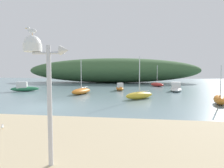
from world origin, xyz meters
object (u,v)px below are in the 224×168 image
sailboat_west_reach (220,99)px  seagull_on_radar (32,30)px  motorboat_east_reach (176,88)px  sailboat_far_right (81,91)px  motorboat_mid_channel (120,88)px  sailboat_outer_mooring (139,95)px  motorboat_by_sandbar (24,88)px  sailboat_inner_mooring (157,84)px  seagull_near_waterline (2,126)px  mast_structure (40,61)px

sailboat_west_reach → seagull_on_radar: bearing=-129.0°
motorboat_east_reach → sailboat_far_right: 12.75m
sailboat_far_right → motorboat_east_reach: bearing=22.2°
motorboat_mid_channel → sailboat_far_right: bearing=-131.3°
sailboat_outer_mooring → motorboat_by_sandbar: bearing=162.3°
sailboat_far_right → sailboat_outer_mooring: 7.46m
sailboat_outer_mooring → sailboat_west_reach: bearing=-16.9°
sailboat_inner_mooring → sailboat_west_reach: 18.10m
sailboat_inner_mooring → seagull_near_waterline: bearing=-108.9°
mast_structure → motorboat_by_sandbar: 22.64m
sailboat_outer_mooring → seagull_on_radar: bearing=-101.9°
sailboat_far_right → sailboat_west_reach: bearing=-20.6°
mast_structure → motorboat_mid_channel: size_ratio=1.23×
motorboat_mid_channel → motorboat_east_reach: bearing=0.7°
mast_structure → sailboat_outer_mooring: size_ratio=0.82×
sailboat_west_reach → sailboat_far_right: size_ratio=0.80×
seagull_on_radar → motorboat_east_reach: bearing=69.9°
motorboat_east_reach → motorboat_by_sandbar: 20.65m
seagull_on_radar → sailboat_outer_mooring: 14.29m
motorboat_east_reach → seagull_near_waterline: bearing=-120.0°
sailboat_west_reach → motorboat_east_reach: bearing=98.9°
sailboat_west_reach → mast_structure: bearing=-128.5°
motorboat_east_reach → sailboat_outer_mooring: (-4.99, -7.85, -0.06)m
motorboat_by_sandbar → sailboat_inner_mooring: bearing=30.1°
sailboat_outer_mooring → sailboat_inner_mooring: bearing=78.3°
motorboat_east_reach → motorboat_mid_channel: size_ratio=1.50×
sailboat_west_reach → seagull_near_waterline: 15.38m
motorboat_by_sandbar → sailboat_far_right: bearing=-12.5°
mast_structure → sailboat_inner_mooring: bearing=78.6°
motorboat_by_sandbar → sailboat_far_right: 8.84m
motorboat_by_sandbar → sailboat_outer_mooring: bearing=-17.7°
seagull_on_radar → seagull_near_waterline: size_ratio=1.09×
seagull_on_radar → seagull_near_waterline: bearing=139.7°
seagull_near_waterline → mast_structure: bearing=-38.5°
motorboat_by_sandbar → sailboat_west_reach: (21.99, -6.93, -0.07)m
motorboat_east_reach → sailboat_west_reach: size_ratio=1.28×
motorboat_east_reach → sailboat_west_reach: bearing=-81.1°
mast_structure → motorboat_east_reach: size_ratio=0.82×
motorboat_by_sandbar → sailboat_inner_mooring: sailboat_inner_mooring is taller
sailboat_inner_mooring → sailboat_west_reach: (3.26, -17.80, 0.04)m
seagull_on_radar → motorboat_by_sandbar: 22.64m
mast_structure → motorboat_east_reach: mast_structure is taller
sailboat_west_reach → sailboat_outer_mooring: sailboat_outer_mooring is taller
motorboat_mid_channel → sailboat_far_right: 6.28m
motorboat_east_reach → sailboat_outer_mooring: bearing=-122.5°
motorboat_east_reach → motorboat_by_sandbar: bearing=-171.9°
sailboat_inner_mooring → sailboat_far_right: 16.29m
motorboat_east_reach → sailboat_outer_mooring: size_ratio=0.99×
motorboat_by_sandbar → sailboat_outer_mooring: (15.45, -4.94, -0.10)m
mast_structure → motorboat_mid_channel: 21.49m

